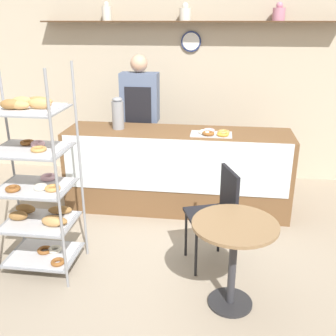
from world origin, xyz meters
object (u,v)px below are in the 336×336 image
Objects in this scene: coffee_carafe at (118,113)px; donut_tray_counter at (214,133)px; cafe_chair at (219,207)px; person_worker at (140,119)px; cafe_table at (234,245)px; pastry_rack at (36,182)px.

coffee_carafe is 0.82× the size of donut_tray_counter.
donut_tray_counter is at bearing 164.27° from cafe_chair.
cafe_table is at bearing -62.18° from person_worker.
coffee_carafe is (-1.28, 1.65, 0.58)m from cafe_table.
donut_tray_counter is (0.93, -0.60, 0.02)m from person_worker.
person_worker is at bearing -168.15° from cafe_chair.
cafe_chair is at bearing 10.50° from pastry_rack.
donut_tray_counter is at bearing 97.62° from cafe_table.
donut_tray_counter is (1.43, 1.26, 0.13)m from pastry_rack.
donut_tray_counter is at bearing -5.93° from coffee_carafe.
pastry_rack is 1.99× the size of cafe_chair.
coffee_carafe is at bearing -153.90° from cafe_chair.
cafe_table is (1.13, -2.14, -0.40)m from person_worker.
pastry_rack reaches higher than cafe_table.
pastry_rack is 4.95× the size of coffee_carafe.
cafe_table is 1.62× the size of donut_tray_counter.
person_worker reaches higher than cafe_table.
person_worker reaches higher than coffee_carafe.
cafe_table is at bearing -8.43° from cafe_chair.
pastry_rack is 1.57m from cafe_chair.
pastry_rack is 4.04× the size of donut_tray_counter.
person_worker is 1.92m from cafe_chair.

